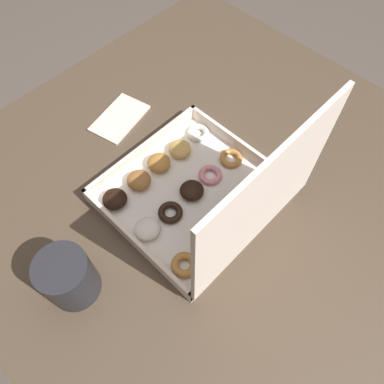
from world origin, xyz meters
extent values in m
plane|color=#564C44|center=(0.00, 0.00, 0.00)|extent=(8.00, 8.00, 0.00)
cube|color=#4C3D2D|center=(0.00, 0.00, 0.69)|extent=(1.00, 0.96, 0.03)
cylinder|color=#4C3D2D|center=(-0.45, -0.43, 0.34)|extent=(0.06, 0.06, 0.68)
cube|color=silver|center=(0.05, 0.02, 0.71)|extent=(0.32, 0.30, 0.01)
cube|color=silver|center=(0.05, -0.13, 0.73)|extent=(0.32, 0.01, 0.03)
cube|color=silver|center=(0.05, 0.16, 0.73)|extent=(0.32, 0.01, 0.03)
cube|color=silver|center=(-0.10, 0.02, 0.73)|extent=(0.01, 0.30, 0.03)
cube|color=silver|center=(0.21, 0.02, 0.73)|extent=(0.01, 0.30, 0.03)
cube|color=silver|center=(0.05, 0.17, 0.88)|extent=(0.32, 0.01, 0.27)
torus|color=white|center=(-0.07, -0.08, 0.72)|extent=(0.05, 0.05, 0.01)
ellipsoid|color=tan|center=(-0.01, -0.08, 0.72)|extent=(0.05, 0.05, 0.02)
ellipsoid|color=#B77A38|center=(0.05, -0.08, 0.73)|extent=(0.05, 0.05, 0.03)
ellipsoid|color=#9E6633|center=(0.11, -0.08, 0.73)|extent=(0.05, 0.05, 0.03)
ellipsoid|color=black|center=(0.17, -0.08, 0.73)|extent=(0.05, 0.05, 0.03)
torus|color=#B77A38|center=(-0.07, 0.02, 0.72)|extent=(0.05, 0.05, 0.01)
torus|color=pink|center=(-0.01, 0.01, 0.72)|extent=(0.05, 0.05, 0.01)
ellipsoid|color=black|center=(0.05, 0.01, 0.72)|extent=(0.05, 0.05, 0.02)
torus|color=black|center=(0.11, 0.02, 0.72)|extent=(0.05, 0.05, 0.01)
ellipsoid|color=white|center=(0.17, 0.01, 0.72)|extent=(0.05, 0.05, 0.02)
ellipsoid|color=pink|center=(-0.07, 0.11, 0.72)|extent=(0.05, 0.05, 0.02)
torus|color=#9E6633|center=(-0.01, 0.11, 0.72)|extent=(0.05, 0.05, 0.01)
ellipsoid|color=#9E6633|center=(0.05, 0.11, 0.73)|extent=(0.05, 0.05, 0.03)
torus|color=#9E6633|center=(0.11, 0.11, 0.72)|extent=(0.05, 0.05, 0.01)
torus|color=#B77A38|center=(0.17, 0.11, 0.72)|extent=(0.05, 0.05, 0.01)
cylinder|color=#232328|center=(0.33, 0.00, 0.76)|extent=(0.09, 0.09, 0.11)
cylinder|color=black|center=(0.33, 0.00, 0.81)|extent=(0.07, 0.07, 0.01)
cube|color=silver|center=(0.02, -0.25, 0.71)|extent=(0.15, 0.11, 0.01)
camera|label=1|loc=(0.33, 0.29, 1.38)|focal=35.00mm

